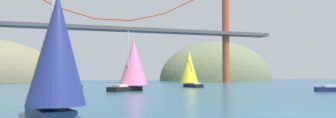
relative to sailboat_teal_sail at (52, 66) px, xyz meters
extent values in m
plane|color=navy|center=(18.90, -52.36, -4.72)|extent=(360.00, 360.00, 0.00)
ellipsoid|color=#5B6647|center=(78.90, 82.64, -4.72)|extent=(61.07, 44.00, 41.48)
cylinder|color=#A34228|center=(63.40, 42.64, 16.47)|extent=(2.80, 2.80, 42.39)
cube|color=#47474C|center=(18.90, 42.64, 14.55)|extent=(124.99, 6.00, 1.20)
cylinder|color=#A34228|center=(6.19, 42.64, 19.60)|extent=(12.84, 0.50, 3.77)
cylinder|color=#A34228|center=(18.90, 42.64, 17.96)|extent=(12.71, 0.50, 0.50)
cylinder|color=#A34228|center=(31.62, 42.64, 19.60)|extent=(12.84, 0.50, 3.77)
cylinder|color=#A34228|center=(44.33, 42.64, 24.53)|extent=(12.94, 0.50, 7.01)
cube|color=#191E4C|center=(2.37, 0.25, -4.35)|extent=(8.07, 2.98, 0.75)
cube|color=beige|center=(3.78, 0.40, -3.79)|extent=(2.68, 1.90, 0.36)
cylinder|color=#B2B2B7|center=(1.59, 0.17, 0.45)|extent=(0.14, 0.14, 8.84)
cone|color=teal|center=(-0.14, -0.01, 0.23)|extent=(6.38, 6.38, 7.81)
cube|color=beige|center=(47.01, -27.35, -3.78)|extent=(3.13, 2.76, 0.36)
cube|color=black|center=(31.53, -1.50, -4.33)|extent=(2.62, 6.71, 0.77)
cube|color=beige|center=(31.64, -2.67, -3.77)|extent=(1.74, 2.23, 0.36)
cylinder|color=#B2B2B7|center=(31.48, -0.84, 0.59)|extent=(0.14, 0.14, 9.07)
cone|color=yellow|center=(31.35, 0.59, 0.18)|extent=(4.69, 4.69, 7.65)
cube|color=navy|center=(1.57, -48.43, -4.43)|extent=(3.72, 7.01, 0.58)
cube|color=beige|center=(1.26, -47.27, -3.96)|extent=(2.08, 2.48, 0.36)
cylinder|color=#B2B2B7|center=(1.74, -49.08, 0.29)|extent=(0.14, 0.14, 8.86)
cone|color=navy|center=(2.11, -50.50, -0.15)|extent=(4.66, 4.66, 7.38)
cube|color=black|center=(12.93, -15.34, -4.31)|extent=(7.04, 6.39, 0.82)
cube|color=beige|center=(11.92, -16.19, -3.72)|extent=(2.88, 2.79, 0.36)
cylinder|color=#B2B2B7|center=(13.49, -14.88, 1.15)|extent=(0.14, 0.14, 10.08)
cone|color=pink|center=(14.73, -13.85, 0.55)|extent=(7.28, 7.28, 8.29)
sphere|color=green|center=(0.48, -17.32, -4.42)|extent=(1.10, 1.10, 1.10)
cylinder|color=black|center=(0.48, -17.32, -3.37)|extent=(0.20, 0.20, 1.60)
sphere|color=#F2EA99|center=(0.48, -17.32, -2.45)|extent=(0.24, 0.24, 0.24)
camera|label=1|loc=(2.58, -72.96, -1.87)|focal=34.89mm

